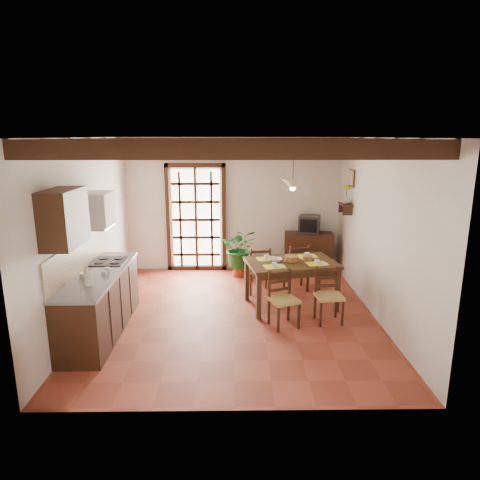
{
  "coord_description": "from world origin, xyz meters",
  "views": [
    {
      "loc": [
        0.0,
        -6.46,
        2.82
      ],
      "look_at": [
        0.1,
        0.4,
        1.15
      ],
      "focal_mm": 32.0,
      "sensor_mm": 36.0,
      "label": 1
    }
  ],
  "objects_px": {
    "chair_near_right": "(328,305)",
    "pendant_lamp": "(293,183)",
    "potted_plant": "(240,249)",
    "chair_far_left": "(259,278)",
    "chair_far_right": "(296,275)",
    "sideboard": "(308,253)",
    "chair_near_left": "(283,309)",
    "dining_table": "(291,267)",
    "kitchen_counter": "(100,302)",
    "crt_tv": "(309,224)"
  },
  "relations": [
    {
      "from": "chair_far_left",
      "to": "sideboard",
      "type": "distance_m",
      "value": 1.65
    },
    {
      "from": "chair_near_right",
      "to": "kitchen_counter",
      "type": "bearing_deg",
      "value": -179.93
    },
    {
      "from": "dining_table",
      "to": "chair_near_left",
      "type": "distance_m",
      "value": 0.93
    },
    {
      "from": "sideboard",
      "to": "chair_far_right",
      "type": "bearing_deg",
      "value": -105.23
    },
    {
      "from": "chair_far_left",
      "to": "chair_far_right",
      "type": "distance_m",
      "value": 0.73
    },
    {
      "from": "chair_far_right",
      "to": "pendant_lamp",
      "type": "distance_m",
      "value": 1.94
    },
    {
      "from": "crt_tv",
      "to": "pendant_lamp",
      "type": "xyz_separation_m",
      "value": [
        -0.61,
        -1.75,
        1.04
      ]
    },
    {
      "from": "sideboard",
      "to": "crt_tv",
      "type": "height_order",
      "value": "crt_tv"
    },
    {
      "from": "chair_near_right",
      "to": "pendant_lamp",
      "type": "relative_size",
      "value": 1.02
    },
    {
      "from": "dining_table",
      "to": "crt_tv",
      "type": "xyz_separation_m",
      "value": [
        0.61,
        1.85,
        0.35
      ]
    },
    {
      "from": "sideboard",
      "to": "dining_table",
      "type": "bearing_deg",
      "value": -102.65
    },
    {
      "from": "kitchen_counter",
      "to": "chair_far_right",
      "type": "xyz_separation_m",
      "value": [
        3.12,
        1.77,
        -0.2
      ]
    },
    {
      "from": "crt_tv",
      "to": "sideboard",
      "type": "bearing_deg",
      "value": 105.43
    },
    {
      "from": "crt_tv",
      "to": "potted_plant",
      "type": "distance_m",
      "value": 1.54
    },
    {
      "from": "chair_far_right",
      "to": "crt_tv",
      "type": "distance_m",
      "value": 1.36
    },
    {
      "from": "chair_near_left",
      "to": "sideboard",
      "type": "height_order",
      "value": "chair_near_left"
    },
    {
      "from": "potted_plant",
      "to": "pendant_lamp",
      "type": "bearing_deg",
      "value": -61.52
    },
    {
      "from": "dining_table",
      "to": "chair_near_right",
      "type": "height_order",
      "value": "chair_near_right"
    },
    {
      "from": "kitchen_counter",
      "to": "chair_far_left",
      "type": "relative_size",
      "value": 2.57
    },
    {
      "from": "chair_far_right",
      "to": "potted_plant",
      "type": "height_order",
      "value": "potted_plant"
    },
    {
      "from": "pendant_lamp",
      "to": "chair_near_left",
      "type": "bearing_deg",
      "value": -103.22
    },
    {
      "from": "potted_plant",
      "to": "crt_tv",
      "type": "bearing_deg",
      "value": 8.53
    },
    {
      "from": "chair_far_left",
      "to": "pendant_lamp",
      "type": "bearing_deg",
      "value": 125.08
    },
    {
      "from": "chair_near_right",
      "to": "pendant_lamp",
      "type": "height_order",
      "value": "pendant_lamp"
    },
    {
      "from": "chair_near_left",
      "to": "chair_far_right",
      "type": "bearing_deg",
      "value": 53.95
    },
    {
      "from": "chair_far_left",
      "to": "sideboard",
      "type": "xyz_separation_m",
      "value": [
        1.12,
        1.2,
        0.15
      ]
    },
    {
      "from": "chair_near_left",
      "to": "potted_plant",
      "type": "bearing_deg",
      "value": 83.0
    },
    {
      "from": "kitchen_counter",
      "to": "chair_far_left",
      "type": "height_order",
      "value": "kitchen_counter"
    },
    {
      "from": "chair_far_left",
      "to": "chair_near_right",
      "type": "bearing_deg",
      "value": 120.45
    },
    {
      "from": "kitchen_counter",
      "to": "sideboard",
      "type": "distance_m",
      "value": 4.52
    },
    {
      "from": "chair_near_left",
      "to": "crt_tv",
      "type": "xyz_separation_m",
      "value": [
        0.82,
        2.65,
        0.77
      ]
    },
    {
      "from": "chair_far_left",
      "to": "chair_near_left",
      "type": "bearing_deg",
      "value": 94.3
    },
    {
      "from": "dining_table",
      "to": "crt_tv",
      "type": "bearing_deg",
      "value": 60.37
    },
    {
      "from": "chair_far_right",
      "to": "chair_near_left",
      "type": "bearing_deg",
      "value": 63.63
    },
    {
      "from": "chair_far_left",
      "to": "crt_tv",
      "type": "height_order",
      "value": "crt_tv"
    },
    {
      "from": "chair_far_right",
      "to": "pendant_lamp",
      "type": "bearing_deg",
      "value": 61.71
    },
    {
      "from": "dining_table",
      "to": "chair_far_right",
      "type": "height_order",
      "value": "chair_far_right"
    },
    {
      "from": "chair_near_right",
      "to": "potted_plant",
      "type": "xyz_separation_m",
      "value": [
        -1.34,
        2.29,
        0.3
      ]
    },
    {
      "from": "chair_far_left",
      "to": "dining_table",
      "type": "bearing_deg",
      "value": 120.44
    },
    {
      "from": "dining_table",
      "to": "pendant_lamp",
      "type": "distance_m",
      "value": 1.39
    },
    {
      "from": "kitchen_counter",
      "to": "chair_near_right",
      "type": "xyz_separation_m",
      "value": [
        3.42,
        0.31,
        -0.2
      ]
    },
    {
      "from": "chair_far_right",
      "to": "sideboard",
      "type": "relative_size",
      "value": 0.88
    },
    {
      "from": "chair_far_right",
      "to": "chair_near_right",
      "type": "bearing_deg",
      "value": 89.78
    },
    {
      "from": "chair_near_right",
      "to": "chair_far_right",
      "type": "distance_m",
      "value": 1.49
    },
    {
      "from": "sideboard",
      "to": "pendant_lamp",
      "type": "height_order",
      "value": "pendant_lamp"
    },
    {
      "from": "kitchen_counter",
      "to": "dining_table",
      "type": "bearing_deg",
      "value": 18.35
    },
    {
      "from": "dining_table",
      "to": "chair_far_right",
      "type": "relative_size",
      "value": 1.82
    },
    {
      "from": "sideboard",
      "to": "chair_near_left",
      "type": "bearing_deg",
      "value": -101.63
    },
    {
      "from": "dining_table",
      "to": "potted_plant",
      "type": "distance_m",
      "value": 1.84
    },
    {
      "from": "chair_near_left",
      "to": "potted_plant",
      "type": "xyz_separation_m",
      "value": [
        -0.62,
        2.44,
        0.3
      ]
    }
  ]
}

